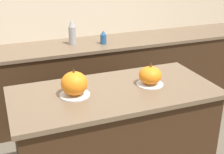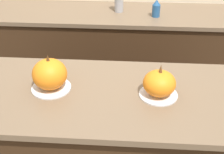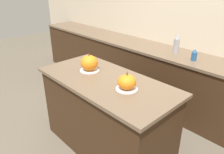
# 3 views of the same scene
# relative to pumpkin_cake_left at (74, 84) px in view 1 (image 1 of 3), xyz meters

# --- Properties ---
(wall_back) EXTENTS (8.00, 0.06, 2.50)m
(wall_back) POSITION_rel_pumpkin_cake_left_xyz_m (0.30, 1.58, 0.27)
(wall_back) COLOR beige
(wall_back) RESTS_ON ground_plane
(kitchen_island) EXTENTS (1.55, 0.74, 0.89)m
(kitchen_island) POSITION_rel_pumpkin_cake_left_xyz_m (0.30, -0.02, -0.53)
(kitchen_island) COLOR #382314
(kitchen_island) RESTS_ON ground_plane
(back_counter) EXTENTS (6.00, 0.60, 0.89)m
(back_counter) POSITION_rel_pumpkin_cake_left_xyz_m (0.30, 1.25, -0.53)
(back_counter) COLOR #382314
(back_counter) RESTS_ON ground_plane
(pumpkin_cake_left) EXTENTS (0.22, 0.22, 0.21)m
(pumpkin_cake_left) POSITION_rel_pumpkin_cake_left_xyz_m (0.00, 0.00, 0.00)
(pumpkin_cake_left) COLOR silver
(pumpkin_cake_left) RESTS_ON kitchen_island
(pumpkin_cake_right) EXTENTS (0.21, 0.21, 0.19)m
(pumpkin_cake_right) POSITION_rel_pumpkin_cake_left_xyz_m (0.60, -0.03, -0.02)
(pumpkin_cake_right) COLOR silver
(pumpkin_cake_right) RESTS_ON kitchen_island
(bottle_tall) EXTENTS (0.08, 0.08, 0.28)m
(bottle_tall) POSITION_rel_pumpkin_cake_left_xyz_m (0.31, 1.27, 0.04)
(bottle_tall) COLOR #99999E
(bottle_tall) RESTS_ON back_counter
(bottle_short) EXTENTS (0.07, 0.07, 0.15)m
(bottle_short) POSITION_rel_pumpkin_cake_left_xyz_m (0.64, 1.17, -0.02)
(bottle_short) COLOR #235184
(bottle_short) RESTS_ON back_counter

